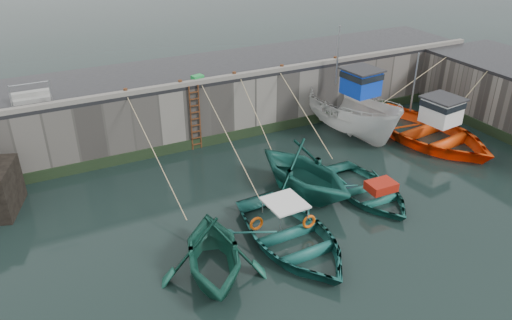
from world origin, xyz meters
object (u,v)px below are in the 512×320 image
boat_near_navy (366,195)px  bollard_b (180,83)px  boat_near_white (214,272)px  fish_crate (197,78)px  bollard_a (126,91)px  ladder (195,118)px  boat_far_orange (428,131)px  bollard_e (335,59)px  bollard_d (282,67)px  boat_near_blacktrim (303,192)px  boat_far_white (350,112)px  boat_near_blue (291,244)px  bollard_c (234,75)px

boat_near_navy → bollard_b: 9.67m
boat_near_white → fish_crate: size_ratio=8.06×
boat_near_navy → bollard_a: 11.21m
ladder → boat_near_white: ladder is taller
boat_far_orange → bollard_e: size_ratio=28.28×
boat_near_navy → bollard_d: bollard_d is taller
fish_crate → bollard_a: bearing=169.0°
boat_near_blacktrim → fish_crate: fish_crate is taller
boat_far_orange → bollard_b: bearing=150.3°
bollard_d → bollard_e: (3.20, 0.00, 0.00)m
boat_far_orange → bollard_a: bearing=154.1°
boat_near_blacktrim → bollard_b: (-2.98, 6.07, 3.30)m
bollard_a → boat_far_white: bearing=-10.6°
boat_near_white → boat_near_blue: size_ratio=0.76×
bollard_c → bollard_d: same height
bollard_b → bollard_e: (8.50, 0.00, 0.00)m
boat_near_navy → bollard_e: bearing=67.3°
ladder → boat_near_blue: (0.28, -8.58, -1.59)m
ladder → boat_near_navy: ladder is taller
ladder → boat_far_orange: (10.62, -4.25, -1.10)m
boat_near_navy → bollard_e: size_ratio=16.84×
bollard_d → bollard_c: bearing=180.0°
boat_near_blacktrim → bollard_a: (-5.48, 6.07, 3.30)m
boat_near_navy → boat_far_orange: 6.61m
bollard_a → bollard_b: bearing=0.0°
boat_near_blacktrim → boat_near_navy: bearing=-45.1°
bollard_b → fish_crate: bearing=13.3°
ladder → boat_near_navy: 8.68m
boat_far_orange → fish_crate: (-10.21, 4.81, 2.83)m
bollard_e → boat_near_white: bearing=-139.8°
boat_near_blacktrim → bollard_a: bearing=119.3°
boat_near_white → bollard_c: bearing=77.7°
ladder → bollard_d: bearing=4.0°
boat_far_white → bollard_c: 6.27m
boat_near_blacktrim → boat_far_orange: bearing=-2.5°
boat_near_navy → bollard_d: size_ratio=16.84×
boat_near_blacktrim → fish_crate: bearing=95.5°
boat_far_white → fish_crate: size_ratio=13.04×
boat_near_navy → bollard_c: (-2.48, 7.46, 3.30)m
bollard_a → bollard_d: size_ratio=1.00×
boat_near_navy → bollard_e: 8.81m
fish_crate → boat_far_orange: bearing=-39.8°
bollard_c → bollard_e: same height
boat_near_blue → fish_crate: bearing=86.9°
boat_near_blue → fish_crate: size_ratio=10.56×
bollard_c → boat_near_blacktrim: bearing=-87.3°
boat_near_white → bollard_c: (4.92, 9.07, 3.30)m
boat_near_blue → fish_crate: fish_crate is taller
ladder → bollard_a: (-3.00, 0.34, 1.71)m
fish_crate → boat_near_navy: bearing=-75.5°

